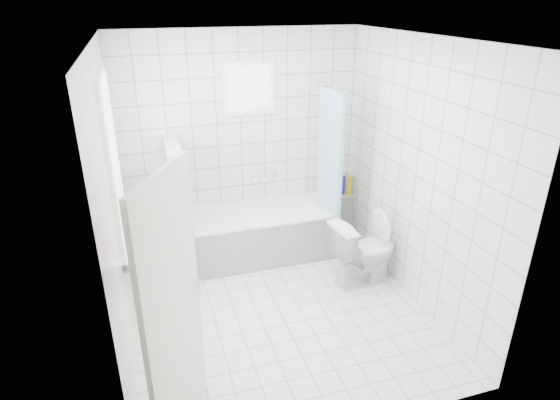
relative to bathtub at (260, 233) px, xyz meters
name	(u,v)px	position (x,y,z in m)	size (l,w,h in m)	color
ground	(279,310)	(-0.10, -1.12, -0.29)	(3.00, 3.00, 0.00)	white
ceiling	(279,38)	(-0.10, -1.12, 2.31)	(3.00, 3.00, 0.00)	white
wall_back	(242,144)	(-0.10, 0.38, 1.01)	(2.80, 0.02, 2.60)	white
wall_front	(350,281)	(-0.10, -2.62, 1.01)	(2.80, 0.02, 2.60)	white
wall_left	(115,211)	(-1.50, -1.12, 1.01)	(0.02, 3.00, 2.60)	white
wall_right	(416,175)	(1.30, -1.12, 1.01)	(0.02, 3.00, 2.60)	white
window_left	(116,164)	(-1.46, -0.82, 1.31)	(0.01, 0.90, 1.40)	white
window_back	(249,89)	(0.00, 0.33, 1.66)	(0.50, 0.01, 0.50)	white
window_sill	(132,240)	(-1.41, -0.82, 0.57)	(0.18, 1.02, 0.08)	white
door	(174,316)	(-1.16, -2.25, 0.71)	(0.04, 0.80, 2.00)	silver
bathtub	(260,233)	(0.00, 0.00, 0.00)	(1.73, 0.77, 0.58)	white
partition_wall	(178,210)	(-0.93, -0.05, 0.46)	(0.15, 0.85, 1.50)	white
tiled_ledge	(340,213)	(1.16, 0.25, -0.02)	(0.40, 0.24, 0.55)	white
toilet	(364,252)	(0.93, -0.90, 0.08)	(0.42, 0.73, 0.75)	white
curtain_rod	(329,86)	(0.81, -0.02, 1.71)	(0.02, 0.02, 0.80)	silver
shower_curtain	(330,167)	(0.81, -0.16, 0.81)	(0.14, 0.48, 1.78)	#459DCC
tub_faucet	(260,179)	(0.10, 0.33, 0.56)	(0.18, 0.06, 0.06)	silver
sill_bottles	(131,225)	(-1.40, -0.84, 0.72)	(0.16, 0.75, 0.29)	white
ledge_bottles	(342,186)	(1.16, 0.23, 0.38)	(0.22, 0.16, 0.28)	red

